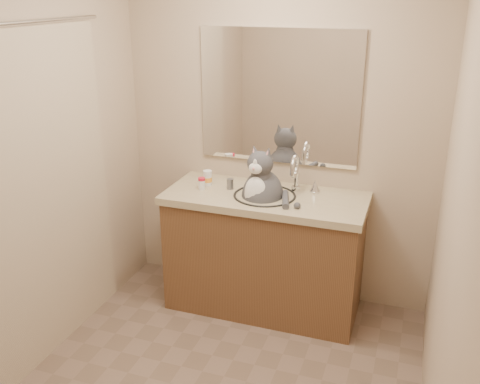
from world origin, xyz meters
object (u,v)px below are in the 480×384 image
(cat, at_px, (262,193))
(grey_canister, at_px, (230,184))
(pill_bottle_orange, at_px, (208,178))
(pill_bottle_redcap, at_px, (202,183))

(cat, height_order, grey_canister, cat)
(cat, bearing_deg, pill_bottle_orange, 179.18)
(pill_bottle_redcap, height_order, grey_canister, pill_bottle_redcap)
(pill_bottle_redcap, distance_m, grey_canister, 0.19)
(pill_bottle_orange, bearing_deg, grey_canister, -7.05)
(pill_bottle_orange, height_order, grey_canister, pill_bottle_orange)
(cat, distance_m, grey_canister, 0.25)
(pill_bottle_redcap, xyz_separation_m, pill_bottle_orange, (0.01, 0.09, 0.01))
(pill_bottle_orange, bearing_deg, pill_bottle_redcap, -94.82)
(pill_bottle_orange, distance_m, grey_canister, 0.18)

